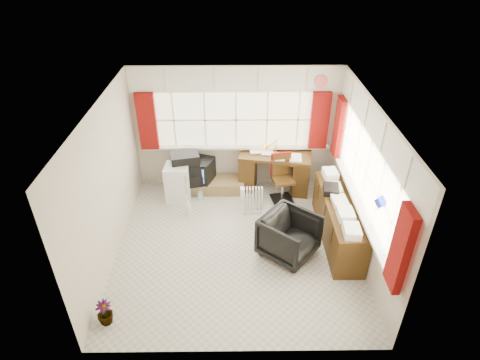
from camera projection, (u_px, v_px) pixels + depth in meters
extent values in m
plane|color=beige|center=(237.00, 246.00, 6.84)|extent=(4.00, 4.00, 0.00)
plane|color=beige|center=(236.00, 129.00, 7.85)|extent=(4.00, 0.00, 4.00)
plane|color=beige|center=(237.00, 283.00, 4.48)|extent=(4.00, 0.00, 4.00)
plane|color=beige|center=(106.00, 186.00, 6.15)|extent=(0.00, 4.00, 4.00)
plane|color=beige|center=(366.00, 184.00, 6.18)|extent=(0.00, 4.00, 4.00)
plane|color=white|center=(236.00, 109.00, 5.49)|extent=(4.00, 4.00, 0.00)
plane|color=#FFF5C9|center=(236.00, 120.00, 7.73)|extent=(3.60, 0.00, 3.60)
cube|color=white|center=(236.00, 147.00, 8.00)|extent=(3.70, 0.12, 0.05)
cube|color=white|center=(174.00, 120.00, 7.71)|extent=(0.03, 0.02, 1.10)
cube|color=white|center=(205.00, 120.00, 7.71)|extent=(0.03, 0.02, 1.10)
cube|color=white|center=(236.00, 120.00, 7.72)|extent=(0.03, 0.02, 1.10)
cube|color=white|center=(267.00, 120.00, 7.72)|extent=(0.03, 0.02, 1.10)
cube|color=white|center=(298.00, 120.00, 7.73)|extent=(0.03, 0.02, 1.10)
plane|color=#FFF5C9|center=(367.00, 173.00, 6.08)|extent=(0.00, 3.60, 3.60)
cube|color=white|center=(358.00, 204.00, 6.39)|extent=(0.12, 3.70, 0.05)
cube|color=white|center=(392.00, 223.00, 5.06)|extent=(0.02, 0.03, 1.10)
cube|color=white|center=(378.00, 196.00, 5.57)|extent=(0.02, 0.03, 1.10)
cube|color=white|center=(366.00, 173.00, 6.08)|extent=(0.02, 0.03, 1.10)
cube|color=white|center=(356.00, 154.00, 6.58)|extent=(0.02, 0.03, 1.10)
cube|color=white|center=(347.00, 137.00, 7.09)|extent=(0.02, 0.03, 1.10)
cube|color=maroon|center=(147.00, 122.00, 7.64)|extent=(0.35, 0.10, 1.15)
cube|color=maroon|center=(320.00, 121.00, 7.67)|extent=(0.35, 0.10, 1.15)
cube|color=maroon|center=(339.00, 128.00, 7.42)|extent=(0.10, 0.35, 1.15)
cube|color=maroon|center=(401.00, 249.00, 4.64)|extent=(0.10, 0.35, 1.15)
cube|color=white|center=(236.00, 80.00, 7.28)|extent=(3.95, 0.08, 0.48)
cube|color=white|center=(375.00, 125.00, 5.64)|extent=(0.08, 3.95, 0.48)
cube|color=#462C10|center=(276.00, 155.00, 7.94)|extent=(1.50, 0.93, 0.06)
cube|color=#462C10|center=(249.00, 170.00, 8.24)|extent=(0.43, 0.67, 0.74)
cube|color=#462C10|center=(301.00, 175.00, 8.08)|extent=(0.43, 0.67, 0.74)
cube|color=white|center=(276.00, 153.00, 7.92)|extent=(0.29, 0.36, 0.02)
cube|color=white|center=(276.00, 153.00, 7.92)|extent=(0.29, 0.36, 0.02)
cube|color=white|center=(276.00, 153.00, 7.92)|extent=(0.29, 0.36, 0.02)
cube|color=white|center=(276.00, 152.00, 7.92)|extent=(0.29, 0.36, 0.02)
cylinder|color=#FFA50A|center=(275.00, 156.00, 7.81)|extent=(0.09, 0.09, 0.02)
cylinder|color=#FFA50A|center=(276.00, 148.00, 7.72)|extent=(0.02, 0.02, 0.35)
cone|color=#FFA50A|center=(276.00, 142.00, 7.64)|extent=(0.15, 0.13, 0.14)
cube|color=black|center=(282.00, 199.00, 7.98)|extent=(0.47, 0.47, 0.04)
cylinder|color=silver|center=(282.00, 190.00, 7.86)|extent=(0.05, 0.05, 0.46)
cube|color=#462C10|center=(283.00, 180.00, 7.74)|extent=(0.46, 0.44, 0.05)
cube|color=#462C10|center=(281.00, 164.00, 7.77)|extent=(0.36, 0.11, 0.44)
cube|color=maroon|center=(281.00, 163.00, 7.76)|extent=(0.39, 0.13, 0.46)
imported|color=black|center=(289.00, 236.00, 6.48)|extent=(1.14, 1.14, 0.75)
cube|color=white|center=(253.00, 211.00, 7.62)|extent=(0.38, 0.16, 0.07)
cube|color=white|center=(244.00, 199.00, 7.46)|extent=(0.03, 0.11, 0.48)
cube|color=white|center=(247.00, 199.00, 7.47)|extent=(0.03, 0.11, 0.48)
cube|color=white|center=(250.00, 199.00, 7.47)|extent=(0.03, 0.11, 0.48)
cube|color=white|center=(253.00, 199.00, 7.47)|extent=(0.03, 0.11, 0.48)
cube|color=white|center=(256.00, 199.00, 7.47)|extent=(0.03, 0.11, 0.48)
cube|color=white|center=(259.00, 199.00, 7.48)|extent=(0.03, 0.11, 0.48)
cube|color=white|center=(262.00, 198.00, 7.48)|extent=(0.03, 0.11, 0.48)
cube|color=#462C10|center=(338.00, 221.00, 6.82)|extent=(0.50, 2.00, 0.75)
cube|color=white|center=(352.00, 232.00, 5.92)|extent=(0.24, 0.32, 0.10)
cube|color=white|center=(345.00, 215.00, 6.25)|extent=(0.24, 0.32, 0.10)
cube|color=white|center=(340.00, 200.00, 6.59)|extent=(0.24, 0.32, 0.10)
cube|color=white|center=(335.00, 187.00, 6.93)|extent=(0.24, 0.32, 0.10)
cube|color=white|center=(330.00, 175.00, 7.27)|extent=(0.24, 0.32, 0.10)
cube|color=black|center=(331.00, 189.00, 6.86)|extent=(0.31, 0.37, 0.11)
cube|color=olive|center=(210.00, 185.00, 8.22)|extent=(1.40, 0.50, 0.25)
cube|color=black|center=(200.00, 169.00, 8.05)|extent=(0.63, 0.60, 0.46)
cube|color=#4A8AD2|center=(195.00, 175.00, 7.86)|extent=(0.36, 0.15, 0.31)
cube|color=black|center=(186.00, 179.00, 7.96)|extent=(0.72, 0.54, 0.23)
cube|color=black|center=(186.00, 169.00, 7.84)|extent=(0.66, 0.51, 0.22)
cube|color=black|center=(185.00, 159.00, 7.72)|extent=(0.60, 0.48, 0.21)
cube|color=white|center=(178.00, 183.00, 7.80)|extent=(0.47, 0.47, 0.76)
cube|color=silver|center=(186.00, 185.00, 7.54)|extent=(0.02, 0.02, 0.40)
imported|color=white|center=(189.00, 208.00, 7.49)|extent=(0.13, 0.13, 0.31)
imported|color=#88CBC5|center=(200.00, 194.00, 7.97)|extent=(0.09, 0.10, 0.21)
imported|color=black|center=(105.00, 313.00, 5.43)|extent=(0.23, 0.23, 0.39)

